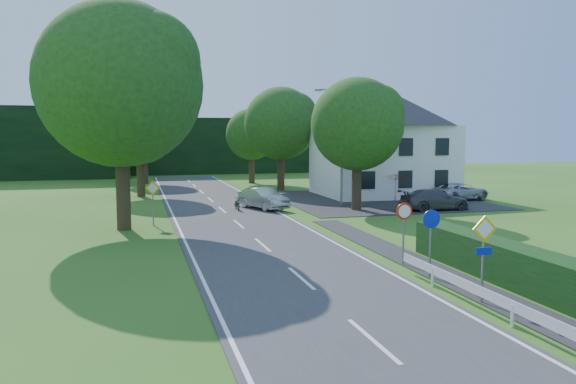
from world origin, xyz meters
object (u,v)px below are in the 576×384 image
object	(u,v)px
streetlight	(340,141)
parked_car_silver_b	(460,192)
motorcycle	(237,203)
parked_car_grey	(435,200)
parasol	(396,187)
parked_car_silver_a	(351,185)
moving_car	(263,198)

from	to	relation	value
streetlight	parked_car_silver_b	distance (m)	10.67
motorcycle	streetlight	bearing A→B (deg)	3.24
parked_car_grey	parasol	distance (m)	5.18
parked_car_grey	streetlight	bearing A→B (deg)	54.57
parked_car_silver_a	parasol	bearing A→B (deg)	-175.97
streetlight	parked_car_grey	size ratio (longest dim) A/B	1.74
parked_car_silver_b	parasol	size ratio (longest dim) A/B	2.03
parked_car_grey	parked_car_silver_a	bearing A→B (deg)	8.12
parked_car_silver_b	parasol	bearing A→B (deg)	67.93
motorcycle	parked_car_grey	world-z (taller)	parked_car_grey
parked_car_silver_a	parked_car_silver_b	size ratio (longest dim) A/B	1.04
parked_car_silver_a	parked_car_silver_b	world-z (taller)	parked_car_silver_a
parasol	parked_car_silver_a	bearing A→B (deg)	107.21
streetlight	parked_car_silver_b	bearing A→B (deg)	5.28
motorcycle	parasol	distance (m)	12.34
parked_car_grey	parasol	bearing A→B (deg)	0.76
streetlight	motorcycle	bearing A→B (deg)	-177.66
streetlight	motorcycle	size ratio (longest dim) A/B	4.77
streetlight	parked_car_silver_b	world-z (taller)	streetlight
motorcycle	parked_car_silver_a	world-z (taller)	parked_car_silver_a
parked_car_silver_a	streetlight	bearing A→B (deg)	139.43
moving_car	motorcycle	xyz separation A→B (m)	(-1.77, -0.20, -0.24)
motorcycle	parasol	world-z (taller)	parasol
parked_car_silver_a	parked_car_silver_b	bearing A→B (deg)	-145.06
moving_car	parked_car_grey	size ratio (longest dim) A/B	0.90
parked_car_silver_a	parasol	world-z (taller)	parasol
motorcycle	parked_car_grey	bearing A→B (deg)	-13.60
streetlight	parked_car_grey	distance (m)	7.36
parked_car_grey	parked_car_silver_b	world-z (taller)	parked_car_grey
motorcycle	parasol	size ratio (longest dim) A/B	0.74
parked_car_silver_a	parked_car_silver_b	distance (m)	8.68
streetlight	parked_car_silver_a	world-z (taller)	streetlight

